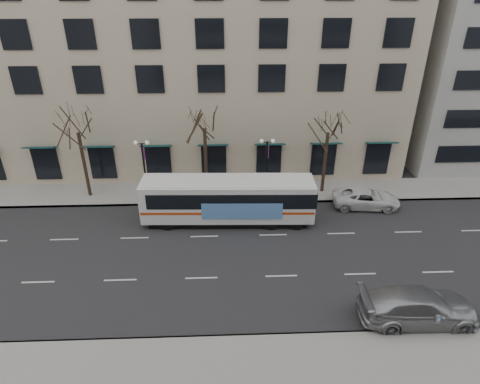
{
  "coord_description": "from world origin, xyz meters",
  "views": [
    {
      "loc": [
        1.65,
        -21.94,
        16.32
      ],
      "look_at": [
        2.56,
        1.5,
        4.0
      ],
      "focal_mm": 30.0,
      "sensor_mm": 36.0,
      "label": 1
    }
  ],
  "objects_px": {
    "tree_far_left": "(76,121)",
    "tree_far_mid": "(204,117)",
    "pay_station": "(437,321)",
    "tree_far_right": "(329,121)",
    "city_bus": "(229,199)",
    "silver_car": "(418,307)",
    "lamp_post_left": "(144,167)",
    "lamp_post_right": "(267,165)",
    "white_pickup": "(366,198)"
  },
  "relations": [
    {
      "from": "tree_far_left",
      "to": "city_bus",
      "type": "relative_size",
      "value": 0.65
    },
    {
      "from": "lamp_post_left",
      "to": "tree_far_mid",
      "type": "bearing_deg",
      "value": 6.85
    },
    {
      "from": "city_bus",
      "to": "silver_car",
      "type": "distance_m",
      "value": 14.6
    },
    {
      "from": "tree_far_right",
      "to": "pay_station",
      "type": "height_order",
      "value": "tree_far_right"
    },
    {
      "from": "tree_far_left",
      "to": "lamp_post_left",
      "type": "bearing_deg",
      "value": -6.83
    },
    {
      "from": "city_bus",
      "to": "white_pickup",
      "type": "relative_size",
      "value": 2.43
    },
    {
      "from": "tree_far_left",
      "to": "white_pickup",
      "type": "xyz_separation_m",
      "value": [
        23.01,
        -2.6,
        -5.96
      ]
    },
    {
      "from": "lamp_post_left",
      "to": "white_pickup",
      "type": "distance_m",
      "value": 18.25
    },
    {
      "from": "tree_far_right",
      "to": "city_bus",
      "type": "bearing_deg",
      "value": -151.68
    },
    {
      "from": "city_bus",
      "to": "pay_station",
      "type": "xyz_separation_m",
      "value": [
        10.46,
        -11.7,
        -0.9
      ]
    },
    {
      "from": "lamp_post_left",
      "to": "silver_car",
      "type": "height_order",
      "value": "lamp_post_left"
    },
    {
      "from": "white_pickup",
      "to": "lamp_post_right",
      "type": "bearing_deg",
      "value": 81.69
    },
    {
      "from": "lamp_post_left",
      "to": "pay_station",
      "type": "distance_m",
      "value": 23.31
    },
    {
      "from": "tree_far_mid",
      "to": "silver_car",
      "type": "bearing_deg",
      "value": -51.75
    },
    {
      "from": "city_bus",
      "to": "pay_station",
      "type": "distance_m",
      "value": 15.72
    },
    {
      "from": "silver_car",
      "to": "white_pickup",
      "type": "height_order",
      "value": "silver_car"
    },
    {
      "from": "white_pickup",
      "to": "silver_car",
      "type": "bearing_deg",
      "value": -179.73
    },
    {
      "from": "silver_car",
      "to": "pay_station",
      "type": "distance_m",
      "value": 1.2
    },
    {
      "from": "tree_far_right",
      "to": "city_bus",
      "type": "xyz_separation_m",
      "value": [
        -8.16,
        -4.4,
        -4.52
      ]
    },
    {
      "from": "lamp_post_right",
      "to": "tree_far_right",
      "type": "bearing_deg",
      "value": 6.85
    },
    {
      "from": "lamp_post_right",
      "to": "pay_station",
      "type": "xyz_separation_m",
      "value": [
        7.29,
        -15.5,
        -1.94
      ]
    },
    {
      "from": "tree_far_mid",
      "to": "pay_station",
      "type": "bearing_deg",
      "value": -52.62
    },
    {
      "from": "lamp_post_right",
      "to": "silver_car",
      "type": "height_order",
      "value": "lamp_post_right"
    },
    {
      "from": "tree_far_left",
      "to": "tree_far_mid",
      "type": "relative_size",
      "value": 0.98
    },
    {
      "from": "pay_station",
      "to": "tree_far_right",
      "type": "bearing_deg",
      "value": 97.47
    },
    {
      "from": "lamp_post_right",
      "to": "pay_station",
      "type": "relative_size",
      "value": 4.44
    },
    {
      "from": "tree_far_mid",
      "to": "lamp_post_left",
      "type": "bearing_deg",
      "value": -173.15
    },
    {
      "from": "lamp_post_right",
      "to": "silver_car",
      "type": "relative_size",
      "value": 0.82
    },
    {
      "from": "tree_far_mid",
      "to": "pay_station",
      "type": "relative_size",
      "value": 7.29
    },
    {
      "from": "silver_car",
      "to": "lamp_post_left",
      "type": "bearing_deg",
      "value": 50.42
    },
    {
      "from": "tree_far_left",
      "to": "silver_car",
      "type": "relative_size",
      "value": 1.32
    },
    {
      "from": "tree_far_right",
      "to": "white_pickup",
      "type": "relative_size",
      "value": 1.51
    },
    {
      "from": "lamp_post_left",
      "to": "pay_station",
      "type": "xyz_separation_m",
      "value": [
        17.29,
        -15.5,
        -1.94
      ]
    },
    {
      "from": "lamp_post_right",
      "to": "pay_station",
      "type": "distance_m",
      "value": 17.24
    },
    {
      "from": "tree_far_left",
      "to": "tree_far_right",
      "type": "height_order",
      "value": "tree_far_left"
    },
    {
      "from": "silver_car",
      "to": "city_bus",
      "type": "bearing_deg",
      "value": 44.27
    },
    {
      "from": "lamp_post_left",
      "to": "city_bus",
      "type": "height_order",
      "value": "lamp_post_left"
    },
    {
      "from": "tree_far_left",
      "to": "pay_station",
      "type": "height_order",
      "value": "tree_far_left"
    },
    {
      "from": "tree_far_left",
      "to": "tree_far_mid",
      "type": "xyz_separation_m",
      "value": [
        10.0,
        0.0,
        0.21
      ]
    },
    {
      "from": "tree_far_left",
      "to": "lamp_post_right",
      "type": "height_order",
      "value": "tree_far_left"
    },
    {
      "from": "tree_far_right",
      "to": "pay_station",
      "type": "bearing_deg",
      "value": -81.86
    },
    {
      "from": "silver_car",
      "to": "pay_station",
      "type": "bearing_deg",
      "value": -155.53
    },
    {
      "from": "tree_far_left",
      "to": "city_bus",
      "type": "xyz_separation_m",
      "value": [
        11.84,
        -4.4,
        -4.8
      ]
    },
    {
      "from": "city_bus",
      "to": "silver_car",
      "type": "relative_size",
      "value": 2.04
    },
    {
      "from": "city_bus",
      "to": "silver_car",
      "type": "xyz_separation_m",
      "value": [
        9.98,
        -10.6,
        -0.98
      ]
    },
    {
      "from": "tree_far_mid",
      "to": "white_pickup",
      "type": "height_order",
      "value": "tree_far_mid"
    },
    {
      "from": "lamp_post_right",
      "to": "white_pickup",
      "type": "bearing_deg",
      "value": -14.03
    },
    {
      "from": "tree_far_mid",
      "to": "silver_car",
      "type": "xyz_separation_m",
      "value": [
        11.82,
        -15.0,
        -5.99
      ]
    },
    {
      "from": "city_bus",
      "to": "white_pickup",
      "type": "distance_m",
      "value": 11.37
    },
    {
      "from": "white_pickup",
      "to": "pay_station",
      "type": "relative_size",
      "value": 4.54
    }
  ]
}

